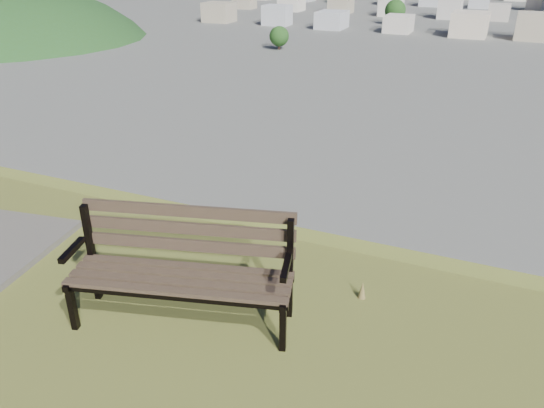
% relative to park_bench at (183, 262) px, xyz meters
% --- Properties ---
extents(park_bench, '(2.03, 1.10, 1.02)m').
position_rel_park_bench_xyz_m(park_bench, '(0.00, 0.00, 0.00)').
color(park_bench, '#403525').
rests_on(park_bench, hilltop_mesa).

